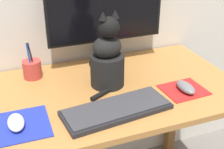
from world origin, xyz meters
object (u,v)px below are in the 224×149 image
keyboard (116,109)px  monitor (106,15)px  cat (108,59)px  computer_mouse_left (16,122)px  pen_cup (32,69)px  computer_mouse_right (186,87)px

keyboard → monitor: bearing=69.2°
cat → computer_mouse_left: bearing=-164.9°
monitor → keyboard: bearing=-104.6°
computer_mouse_left → cat: cat is taller
keyboard → pen_cup: pen_cup is taller
monitor → computer_mouse_right: (0.22, -0.37, -0.23)m
computer_mouse_right → cat: size_ratio=0.34×
monitor → computer_mouse_right: size_ratio=4.94×
monitor → cat: 0.24m
monitor → cat: (-0.06, -0.20, -0.13)m
keyboard → computer_mouse_left: (-0.36, 0.04, 0.01)m
computer_mouse_right → computer_mouse_left: bearing=-179.8°
computer_mouse_left → computer_mouse_right: (0.68, 0.00, 0.00)m
cat → keyboard: bearing=-110.2°
computer_mouse_left → monitor: bearing=38.4°
monitor → computer_mouse_left: 0.64m
keyboard → pen_cup: (-0.25, 0.39, 0.03)m
keyboard → pen_cup: 0.47m
computer_mouse_right → cat: cat is taller
computer_mouse_right → cat: bearing=148.4°
monitor → computer_mouse_left: bearing=-141.6°
monitor → pen_cup: 0.41m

